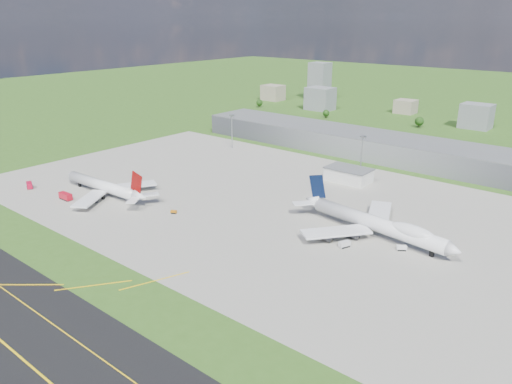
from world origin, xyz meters
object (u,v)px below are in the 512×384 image
Objects in this scene: airliner_blue_quad at (377,224)px; van_white_near at (344,244)px; airliner_red_twin at (105,187)px; fire_truck at (66,196)px; tug_yellow at (174,212)px; van_white_far at (402,248)px; crash_tender at (29,185)px.

airliner_blue_quad reaches higher than van_white_near.
airliner_red_twin is 150.35m from airliner_blue_quad.
fire_truck is 156.00m from van_white_near.
tug_yellow is 90.25m from van_white_near.
tug_yellow is 0.77× the size of van_white_far.
airliner_red_twin is at bearing -154.02° from airliner_blue_quad.
van_white_near is (87.71, 21.25, 0.50)m from tug_yellow.
van_white_far is (20.61, 12.97, -0.21)m from van_white_near.
crash_tender is at bearing -175.85° from fire_truck.
crash_tender is 2.08× the size of tug_yellow.
tug_yellow is at bearing 20.54° from fire_truck.
fire_truck is at bearing 128.53° from van_white_near.
airliner_red_twin reaches higher than crash_tender.
fire_truck is 66.14m from tug_yellow.
van_white_far is at bearing -36.31° from van_white_near.
crash_tender is at bearing 23.23° from airliner_red_twin.
van_white_far is at bearing 17.91° from fire_truck.
airliner_red_twin is at bearing 48.24° from crash_tender.
tug_yellow is (49.83, 6.34, -4.37)m from airliner_red_twin.
airliner_blue_quad is at bearing -163.44° from airliner_red_twin.
airliner_blue_quad reaches higher than fire_truck.
airliner_red_twin reaches higher than fire_truck.
tug_yellow is 0.62× the size of van_white_near.
van_white_near is (149.15, 45.70, -0.56)m from fire_truck.
fire_truck is (-11.61, -18.11, -3.31)m from airliner_red_twin.
van_white_far is (204.01, 61.85, -0.62)m from crash_tender.
fire_truck is at bearing 173.54° from tug_yellow.
crash_tender is 1.29× the size of van_white_near.
airliner_red_twin is 0.85× the size of airliner_blue_quad.
van_white_near is at bearing 15.88° from fire_truck.
crash_tender reaches higher than van_white_near.
crash_tender is (-188.67, -68.31, -4.32)m from airliner_blue_quad.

